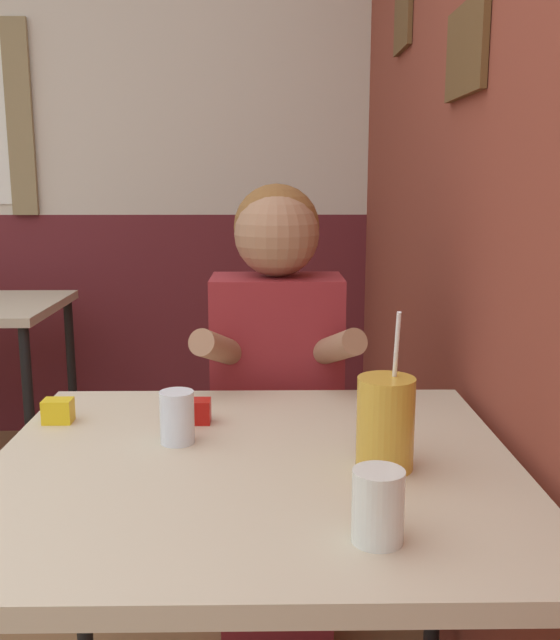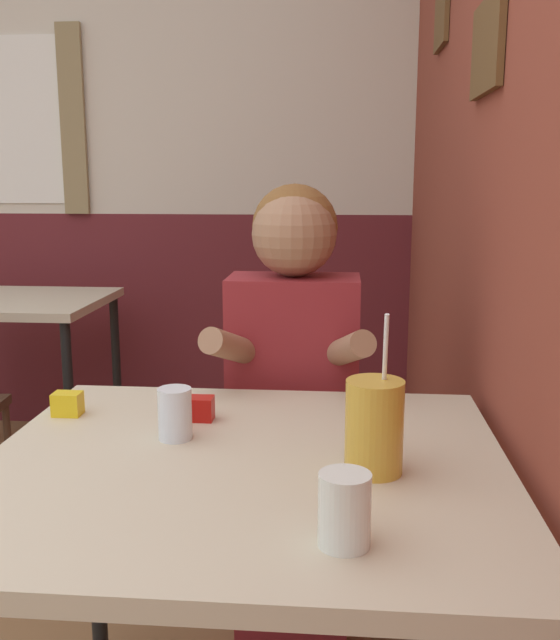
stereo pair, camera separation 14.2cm
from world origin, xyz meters
The scene contains 9 objects.
brick_wall_right centered at (1.41, 1.35, 1.35)m, with size 0.08×4.70×2.70m.
back_wall centered at (-0.01, 2.73, 1.36)m, with size 5.75×0.09×2.70m.
main_table centered at (0.87, 0.42, 0.70)m, with size 0.96×0.88×0.77m.
person_seated centered at (0.92, 1.03, 0.68)m, with size 0.42×0.41×1.26m.
cocktail_pitcher centered at (1.10, 0.39, 0.85)m, with size 0.10×0.10×0.28m.
glass_near_pitcher centered at (0.72, 0.52, 0.82)m, with size 0.07×0.07×0.10m.
glass_center centered at (1.05, 0.13, 0.82)m, with size 0.07×0.07×0.11m.
condiment_ketchup centered at (0.75, 0.63, 0.80)m, with size 0.06×0.04×0.05m.
condiment_mustard centered at (0.46, 0.64, 0.80)m, with size 0.06×0.04×0.05m.
Camera 1 is at (0.90, -0.79, 1.27)m, focal length 40.00 mm.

